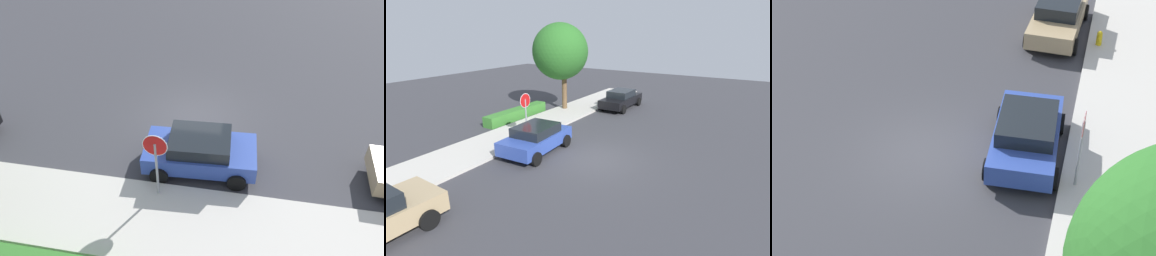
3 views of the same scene
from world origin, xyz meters
The scene contains 7 objects.
ground_plane centered at (0.00, 0.00, 0.00)m, with size 60.00×60.00×0.00m, color #38383D.
sidewalk_curb centered at (0.00, 5.47, 0.07)m, with size 32.00×2.98×0.14m, color beige.
stop_sign centered at (0.44, 4.40, 1.78)m, with size 0.78×0.08×2.60m.
parked_car_blue centered at (-0.69, 2.81, 0.74)m, with size 3.94×2.26×1.39m.
parked_car_black centered at (9.63, 2.85, 0.72)m, with size 4.38×2.00×1.40m.
street_tree_near_corner centered at (6.67, 6.42, 4.30)m, with size 3.99×3.99×6.32m.
front_yard_hedge centered at (3.23, 7.73, 0.34)m, with size 5.30×0.82×0.68m.
Camera 2 is at (-11.38, -6.25, 5.84)m, focal length 28.00 mm.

